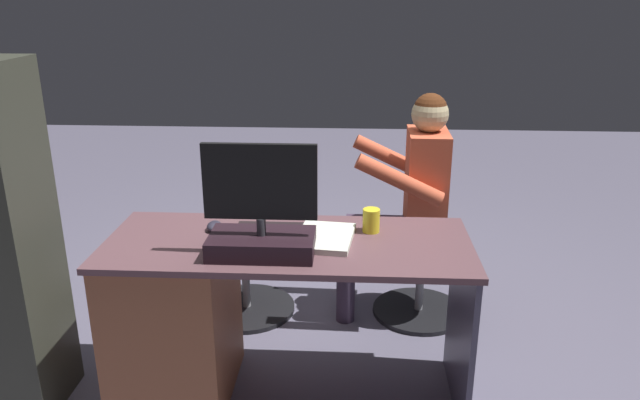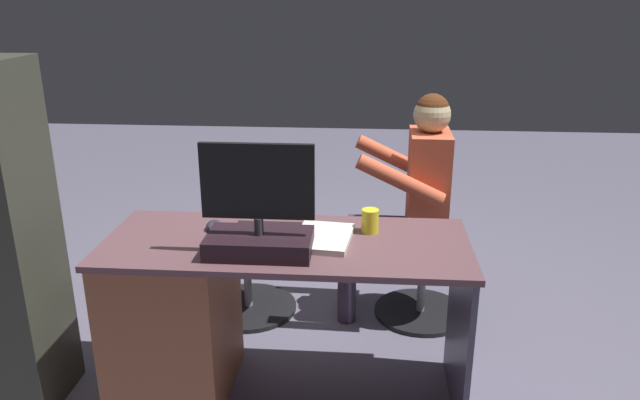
{
  "view_description": "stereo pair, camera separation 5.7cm",
  "coord_description": "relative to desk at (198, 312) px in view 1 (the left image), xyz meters",
  "views": [
    {
      "loc": [
        -0.26,
        2.67,
        1.7
      ],
      "look_at": [
        -0.11,
        0.07,
        0.79
      ],
      "focal_mm": 34.11,
      "sensor_mm": 36.0,
      "label": 1
    },
    {
      "loc": [
        -0.31,
        2.67,
        1.7
      ],
      "look_at": [
        -0.11,
        0.07,
        0.79
      ],
      "focal_mm": 34.11,
      "sensor_mm": 36.0,
      "label": 2
    }
  ],
  "objects": [
    {
      "name": "ground_plane",
      "position": [
        -0.39,
        -0.41,
        -0.39
      ],
      "size": [
        10.0,
        10.0,
        0.0
      ],
      "primitive_type": "plane",
      "color": "#595569"
    },
    {
      "name": "desk",
      "position": [
        0.0,
        0.0,
        0.0
      ],
      "size": [
        1.49,
        0.61,
        0.73
      ],
      "color": "brown",
      "rests_on": "ground_plane"
    },
    {
      "name": "visitor_chair",
      "position": [
        -1.03,
        -0.74,
        -0.12
      ],
      "size": [
        0.5,
        0.5,
        0.47
      ],
      "color": "black",
      "rests_on": "ground_plane"
    },
    {
      "name": "teddy_bear",
      "position": [
        -0.08,
        -0.73,
        0.26
      ],
      "size": [
        0.27,
        0.27,
        0.39
      ],
      "color": "tan",
      "rests_on": "office_chair_teddy"
    },
    {
      "name": "computer_mouse",
      "position": [
        -0.07,
        -0.1,
        0.36
      ],
      "size": [
        0.06,
        0.1,
        0.04
      ],
      "primitive_type": "ellipsoid",
      "color": "#272432",
      "rests_on": "desk"
    },
    {
      "name": "person",
      "position": [
        -0.94,
        -0.74,
        0.32
      ],
      "size": [
        0.56,
        0.48,
        1.22
      ],
      "color": "#CF5738",
      "rests_on": "ground_plane"
    },
    {
      "name": "cup",
      "position": [
        -0.73,
        -0.12,
        0.39
      ],
      "size": [
        0.07,
        0.07,
        0.1
      ],
      "primitive_type": "cylinder",
      "color": "yellow",
      "rests_on": "desk"
    },
    {
      "name": "monitor",
      "position": [
        -0.31,
        0.12,
        0.46
      ],
      "size": [
        0.43,
        0.23,
        0.44
      ],
      "color": "black",
      "rests_on": "desk"
    },
    {
      "name": "keyboard",
      "position": [
        -0.38,
        -0.09,
        0.35
      ],
      "size": [
        0.42,
        0.14,
        0.02
      ],
      "primitive_type": "cube",
      "color": "black",
      "rests_on": "desk"
    },
    {
      "name": "tv_remote",
      "position": [
        -0.12,
        0.01,
        0.35
      ],
      "size": [
        0.07,
        0.16,
        0.02
      ],
      "primitive_type": "cube",
      "rotation": [
        0.0,
        0.0,
        -0.17
      ],
      "color": "black",
      "rests_on": "desk"
    },
    {
      "name": "notebook_binder",
      "position": [
        -0.54,
        -0.02,
        0.35
      ],
      "size": [
        0.25,
        0.32,
        0.02
      ],
      "primitive_type": "cube",
      "rotation": [
        0.0,
        0.0,
        -0.11
      ],
      "color": "silver",
      "rests_on": "desk"
    },
    {
      "name": "office_chair_teddy",
      "position": [
        -0.08,
        -0.72,
        -0.13
      ],
      "size": [
        0.53,
        0.53,
        0.47
      ],
      "color": "black",
      "rests_on": "ground_plane"
    }
  ]
}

